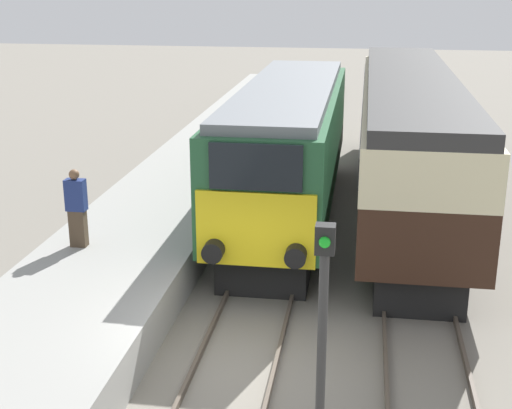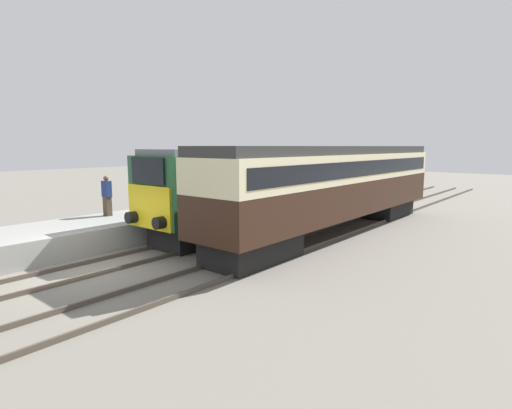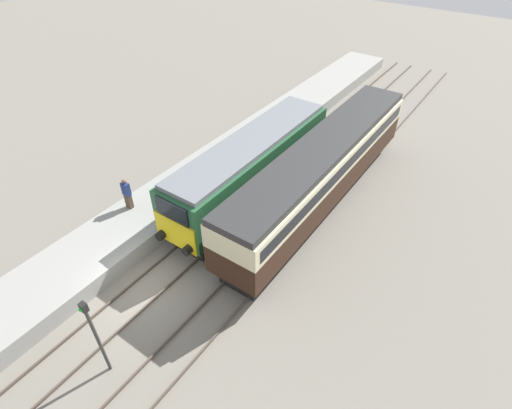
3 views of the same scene
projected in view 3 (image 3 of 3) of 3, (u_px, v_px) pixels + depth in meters
name	position (u px, v px, depth m)	size (l,w,h in m)	color
ground_plane	(143.00, 293.00, 17.95)	(120.00, 120.00, 0.00)	slate
platform_left	(203.00, 176.00, 24.22)	(3.50, 50.00, 0.92)	gray
rails_near_track	(214.00, 230.00, 21.09)	(1.51, 60.00, 0.14)	#4C4238
rails_far_track	(267.00, 257.00, 19.58)	(1.50, 60.00, 0.14)	#4C4238
locomotive	(251.00, 167.00, 21.99)	(2.70, 12.47, 3.89)	black
passenger_carriage	(322.00, 168.00, 21.45)	(2.75, 16.37, 4.00)	black
person_on_platform	(127.00, 194.00, 20.66)	(0.44, 0.26, 1.79)	#473828
signal_post	(95.00, 333.00, 13.69)	(0.24, 0.28, 3.96)	#333333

